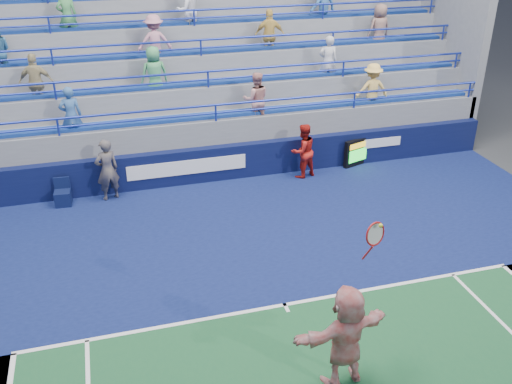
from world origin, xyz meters
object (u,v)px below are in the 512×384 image
object	(u,v)px
serve_speed_board	(361,151)
judge_chair	(63,197)
line_judge	(107,170)
ball_girl	(303,151)
tennis_player	(346,336)

from	to	relation	value
serve_speed_board	judge_chair	world-z (taller)	serve_speed_board
line_judge	ball_girl	xyz separation A→B (m)	(5.89, -0.07, -0.06)
ball_girl	line_judge	bearing A→B (deg)	-18.03
line_judge	ball_girl	bearing A→B (deg)	160.10
judge_chair	tennis_player	bearing A→B (deg)	-59.36
ball_girl	tennis_player	bearing A→B (deg)	57.61
serve_speed_board	line_judge	size ratio (longest dim) A/B	0.70
line_judge	serve_speed_board	bearing A→B (deg)	162.93
judge_chair	tennis_player	world-z (taller)	tennis_player
serve_speed_board	judge_chair	xyz separation A→B (m)	(-9.35, -0.32, -0.21)
line_judge	tennis_player	bearing A→B (deg)	94.35
judge_chair	tennis_player	distance (m)	9.75
serve_speed_board	line_judge	world-z (taller)	line_judge
judge_chair	line_judge	world-z (taller)	line_judge
tennis_player	line_judge	distance (m)	9.14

